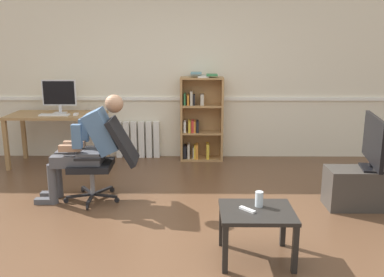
{
  "coord_description": "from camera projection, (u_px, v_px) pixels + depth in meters",
  "views": [
    {
      "loc": [
        0.19,
        -3.65,
        1.76
      ],
      "look_at": [
        0.15,
        0.85,
        0.7
      ],
      "focal_mm": 38.17,
      "sensor_mm": 36.0,
      "label": 1
    }
  ],
  "objects": [
    {
      "name": "office_chair",
      "position": [
        106.0,
        156.0,
        4.58
      ],
      "size": [
        0.84,
        0.62,
        0.95
      ],
      "rotation": [
        0.0,
        0.0,
        -1.53
      ],
      "color": "black",
      "rests_on": "ground_plane"
    },
    {
      "name": "imac_monitor",
      "position": [
        59.0,
        94.0,
        5.9
      ],
      "size": [
        0.49,
        0.14,
        0.48
      ],
      "color": "silver",
      "rests_on": "computer_desk"
    },
    {
      "name": "tv_screen",
      "position": [
        374.0,
        142.0,
        4.31
      ],
      "size": [
        0.26,
        0.84,
        0.57
      ],
      "rotation": [
        0.0,
        0.0,
        1.38
      ],
      "color": "black",
      "rests_on": "tv_stand"
    },
    {
      "name": "computer_mouse",
      "position": [
        76.0,
        114.0,
        5.77
      ],
      "size": [
        0.06,
        0.1,
        0.03
      ],
      "primitive_type": "cube",
      "color": "white",
      "rests_on": "computer_desk"
    },
    {
      "name": "spare_remote",
      "position": [
        247.0,
        210.0,
        3.31
      ],
      "size": [
        0.13,
        0.14,
        0.02
      ],
      "primitive_type": "cube",
      "rotation": [
        0.0,
        0.0,
        3.88
      ],
      "color": "white",
      "rests_on": "coffee_table"
    },
    {
      "name": "back_wall",
      "position": [
        183.0,
        70.0,
        6.23
      ],
      "size": [
        12.0,
        0.13,
        2.7
      ],
      "color": "beige",
      "rests_on": "ground_plane"
    },
    {
      "name": "ground_plane",
      "position": [
        176.0,
        229.0,
        3.96
      ],
      "size": [
        18.0,
        18.0,
        0.0
      ],
      "primitive_type": "plane",
      "color": "brown"
    },
    {
      "name": "drinking_glass",
      "position": [
        259.0,
        199.0,
        3.38
      ],
      "size": [
        0.07,
        0.07,
        0.13
      ],
      "primitive_type": "cylinder",
      "color": "silver",
      "rests_on": "coffee_table"
    },
    {
      "name": "radiator",
      "position": [
        138.0,
        140.0,
        6.37
      ],
      "size": [
        0.68,
        0.08,
        0.57
      ],
      "color": "white",
      "rests_on": "ground_plane"
    },
    {
      "name": "tv_stand",
      "position": [
        369.0,
        188.0,
        4.43
      ],
      "size": [
        0.91,
        0.36,
        0.44
      ],
      "color": "#3D3833",
      "rests_on": "ground_plane"
    },
    {
      "name": "keyboard",
      "position": [
        54.0,
        115.0,
        5.75
      ],
      "size": [
        0.42,
        0.12,
        0.02
      ],
      "primitive_type": "cube",
      "color": "white",
      "rests_on": "computer_desk"
    },
    {
      "name": "bookshelf",
      "position": [
        200.0,
        121.0,
        6.19
      ],
      "size": [
        0.64,
        0.3,
        1.33
      ],
      "color": "#AD7F4C",
      "rests_on": "ground_plane"
    },
    {
      "name": "person_seated",
      "position": [
        88.0,
        145.0,
        4.54
      ],
      "size": [
        1.02,
        0.4,
        1.21
      ],
      "rotation": [
        0.0,
        0.0,
        -1.53
      ],
      "color": "#4C4C51",
      "rests_on": "ground_plane"
    },
    {
      "name": "computer_desk",
      "position": [
        57.0,
        121.0,
        5.92
      ],
      "size": [
        1.36,
        0.68,
        0.76
      ],
      "color": "#9E7547",
      "rests_on": "ground_plane"
    },
    {
      "name": "coffee_table",
      "position": [
        257.0,
        218.0,
        3.34
      ],
      "size": [
        0.6,
        0.51,
        0.43
      ],
      "color": "black",
      "rests_on": "ground_plane"
    }
  ]
}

